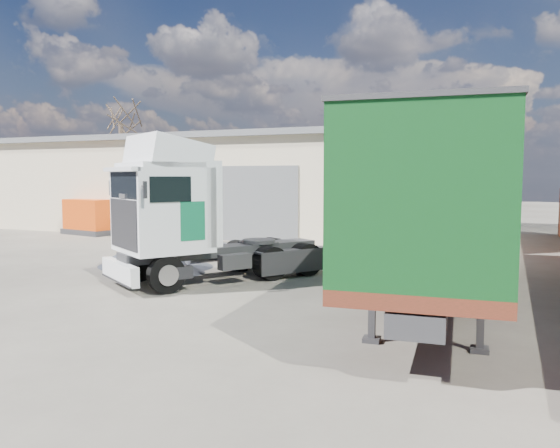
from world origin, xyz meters
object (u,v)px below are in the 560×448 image
at_px(bare_tree, 120,111).
at_px(orange_skip, 92,219).
at_px(box_trailer, 438,197).
at_px(panel_van, 166,221).
at_px(tractor_unit, 189,222).

bearing_deg(bare_tree, orange_skip, -58.88).
xyz_separation_m(box_trailer, orange_skip, (-19.06, 8.95, -1.78)).
bearing_deg(orange_skip, panel_van, 9.35).
height_order(tractor_unit, orange_skip, tractor_unit).
bearing_deg(box_trailer, tractor_unit, -179.17).
bearing_deg(tractor_unit, box_trailer, 38.24).
height_order(panel_van, orange_skip, orange_skip).
height_order(tractor_unit, box_trailer, tractor_unit).
xyz_separation_m(box_trailer, panel_van, (-14.16, 8.77, -1.74)).
height_order(bare_tree, orange_skip, bare_tree).
bearing_deg(panel_van, orange_skip, 157.94).
bearing_deg(bare_tree, tractor_unit, -47.16).
xyz_separation_m(tractor_unit, box_trailer, (6.90, 0.62, 0.80)).
distance_m(box_trailer, orange_skip, 21.13).
bearing_deg(panel_van, tractor_unit, -72.18).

